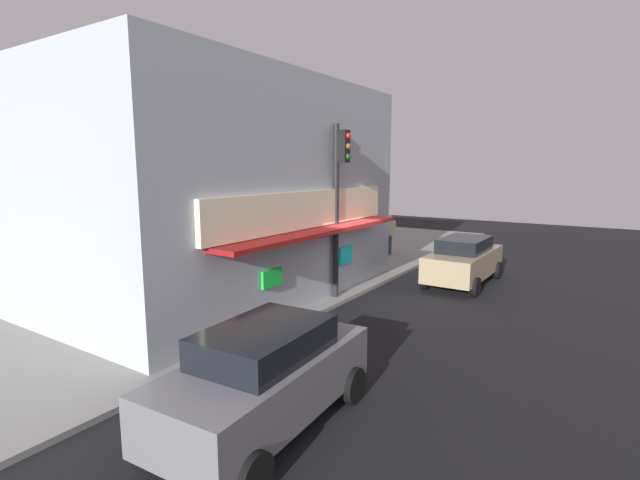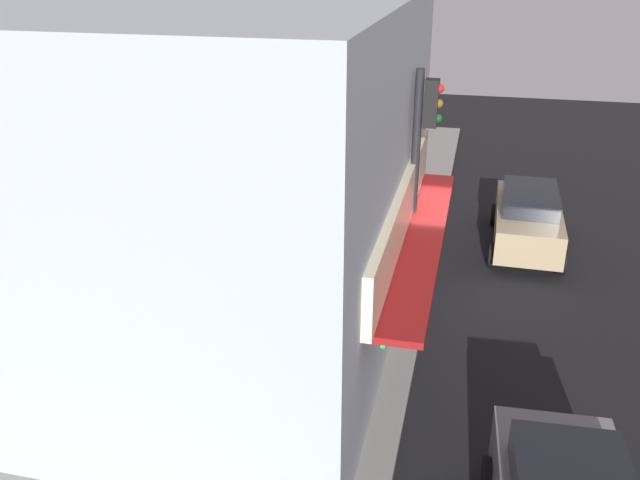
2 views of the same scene
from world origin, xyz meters
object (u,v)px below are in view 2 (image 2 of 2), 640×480
object	(u,v)px
trash_can	(322,427)
pedestrian	(386,164)
fire_hydrant	(357,368)
traffic_light	(420,162)
parked_car_tan	(528,218)

from	to	relation	value
trash_can	pedestrian	size ratio (longest dim) A/B	0.43
trash_can	pedestrian	xyz separation A→B (m)	(12.46, 0.78, 0.63)
fire_hydrant	trash_can	xyz separation A→B (m)	(-1.77, 0.25, 0.01)
traffic_light	pedestrian	bearing A→B (deg)	12.84
traffic_light	parked_car_tan	xyz separation A→B (m)	(4.31, -2.64, -2.65)
traffic_light	trash_can	distance (m)	5.94
trash_can	fire_hydrant	bearing A→B (deg)	-8.18
pedestrian	parked_car_tan	bearing A→B (deg)	-125.58
traffic_light	trash_can	world-z (taller)	traffic_light
fire_hydrant	parked_car_tan	distance (m)	8.28
pedestrian	fire_hydrant	bearing A→B (deg)	-174.45
fire_hydrant	trash_can	world-z (taller)	fire_hydrant
fire_hydrant	trash_can	bearing A→B (deg)	171.82
traffic_light	trash_can	xyz separation A→B (m)	(-5.06, 0.90, -2.99)
traffic_light	parked_car_tan	distance (m)	5.70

